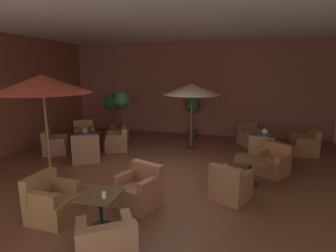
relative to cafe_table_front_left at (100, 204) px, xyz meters
The scene contains 27 objects.
ground_plane 2.63m from the cafe_table_front_left, 80.30° to the left, with size 11.22×10.23×0.02m, color brown.
wall_back_brick 7.78m from the cafe_table_front_left, 86.73° to the left, with size 11.22×0.08×3.96m, color #924F41.
ceiling_slab 4.36m from the cafe_table_front_left, 80.30° to the left, with size 11.22×10.23×0.06m, color white.
cafe_table_front_left is the anchor object (origin of this frame).
armchair_front_left_north 1.06m from the cafe_table_front_left, 57.13° to the right, with size 1.08×1.07×0.82m.
armchair_front_left_east 1.06m from the cafe_table_front_left, 69.40° to the left, with size 0.98×0.96×0.87m.
armchair_front_left_south 1.06m from the cafe_table_front_left, behind, with size 0.81×0.82×0.88m.
cafe_table_front_right 3.77m from the cafe_table_front_left, 45.54° to the left, with size 0.84×0.84×0.66m.
armchair_front_right_north 4.81m from the cafe_table_front_left, 47.31° to the left, with size 1.03×1.02×0.84m.
armchair_front_right_east 2.80m from the cafe_table_front_left, 38.35° to the left, with size 0.97×0.99×0.82m.
cafe_table_mid_center 6.51m from the cafe_table_front_left, 58.12° to the left, with size 0.72×0.72×0.66m.
armchair_mid_center_north 7.00m from the cafe_table_front_left, 66.29° to the left, with size 1.12×1.12×0.83m.
armchair_mid_center_east 5.47m from the cafe_table_front_left, 55.53° to the left, with size 0.92×0.95×0.86m.
armchair_mid_center_south 7.22m from the cafe_table_front_left, 51.26° to the left, with size 0.86×0.82×0.88m.
cafe_table_rear_right 4.92m from the cafe_table_front_left, 124.09° to the left, with size 0.73×0.73×0.66m.
armchair_rear_right_north 4.85m from the cafe_table_front_left, 111.85° to the left, with size 1.00×1.00×0.83m.
armchair_rear_right_east 5.97m from the cafe_table_front_left, 124.45° to the left, with size 1.02×1.04×0.90m.
armchair_rear_right_south 5.18m from the cafe_table_front_left, 135.65° to the left, with size 1.02×1.03×0.80m.
armchair_rear_right_west 3.87m from the cafe_table_front_left, 125.12° to the left, with size 1.06×1.02×0.89m.
patio_umbrella_tall_red 5.62m from the cafe_table_front_left, 82.59° to the left, with size 2.00×2.00×2.35m.
patio_umbrella_center_beige 3.30m from the cafe_table_front_left, 146.11° to the left, with size 2.25×2.25×2.70m.
potted_tree_left_corner 7.07m from the cafe_table_front_left, 86.38° to the left, with size 0.63×0.63×1.67m.
potted_tree_mid_left 7.70m from the cafe_table_front_left, 114.65° to the left, with size 0.66×0.66×1.69m.
potted_tree_mid_right 6.46m from the cafe_table_front_left, 110.40° to the left, with size 0.65×0.65×1.99m.
patron_blue_shirt 5.51m from the cafe_table_front_left, 55.64° to the left, with size 0.41×0.34×0.62m.
patron_by_window 3.92m from the cafe_table_front_left, 125.06° to the left, with size 0.46×0.40×0.63m.
iced_drink_cup 0.30m from the cafe_table_front_left, 37.66° to the right, with size 0.08×0.08×0.11m, color white.
Camera 1 is at (1.83, -6.46, 2.80)m, focal length 28.65 mm.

